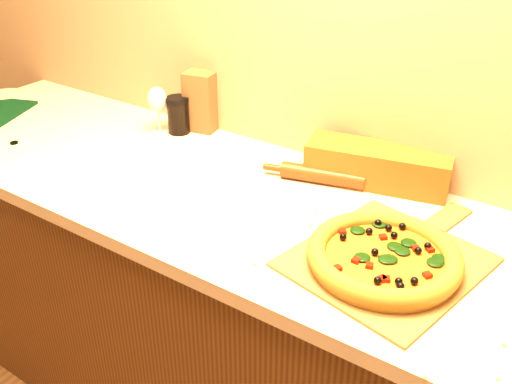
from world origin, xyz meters
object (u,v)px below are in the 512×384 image
pizza (384,257)px  rolling_pin (323,175)px  pizza_peel (390,259)px  dark_jar (178,115)px  side_plate (6,95)px  wine_glass (157,101)px

pizza → rolling_pin: bearing=137.5°
pizza_peel → dark_jar: 0.91m
pizza_peel → side_plate: size_ratio=4.34×
side_plate → rolling_pin: bearing=3.0°
pizza_peel → pizza: pizza is taller
pizza_peel → rolling_pin: rolling_pin is taller
rolling_pin → dark_jar: (-0.56, 0.04, 0.04)m
rolling_pin → side_plate: rolling_pin is taller
pizza → rolling_pin: pizza is taller
pizza → wine_glass: (-0.91, 0.28, 0.08)m
pizza → wine_glass: 0.96m
pizza_peel → rolling_pin: (-0.30, 0.24, 0.02)m
dark_jar → side_plate: size_ratio=0.93×
rolling_pin → wine_glass: (-0.62, 0.01, 0.09)m
wine_glass → dark_jar: 0.08m
wine_glass → side_plate: (-0.73, -0.08, -0.11)m
pizza → dark_jar: 0.92m
rolling_pin → wine_glass: size_ratio=2.15×
pizza → pizza_peel: bearing=84.8°
pizza_peel → wine_glass: 0.95m
rolling_pin → side_plate: 1.35m
dark_jar → pizza_peel: bearing=-18.0°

